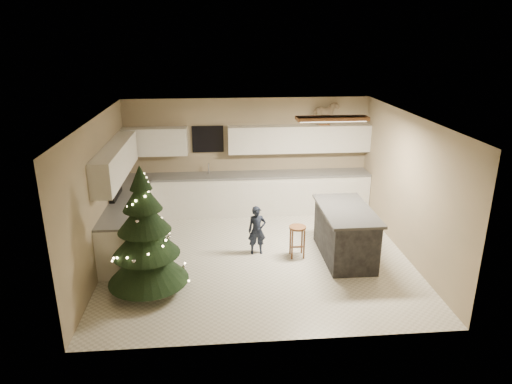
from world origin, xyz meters
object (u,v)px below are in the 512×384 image
island (345,233)px  bar_stool (297,234)px  toddler (257,230)px  christmas_tree (146,242)px  rocking_horse (325,113)px

island → bar_stool: 0.87m
bar_stool → toddler: (-0.73, 0.19, 0.02)m
christmas_tree → toddler: 2.23m
christmas_tree → bar_stool: bearing=21.0°
christmas_tree → toddler: size_ratio=2.26×
island → rocking_horse: size_ratio=2.71×
rocking_horse → toddler: bearing=129.6°
toddler → rocking_horse: 3.31m
christmas_tree → toddler: christmas_tree is taller
bar_stool → rocking_horse: 3.15m
bar_stool → rocking_horse: bearing=67.5°
christmas_tree → toddler: bearing=32.5°
bar_stool → toddler: bearing=165.7°
bar_stool → christmas_tree: 2.80m
christmas_tree → rocking_horse: rocking_horse is taller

